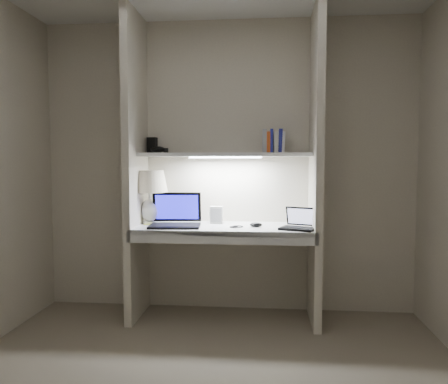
# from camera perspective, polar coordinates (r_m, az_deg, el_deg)

# --- Properties ---
(back_wall) EXTENTS (3.20, 0.01, 2.50)m
(back_wall) POSITION_cam_1_polar(r_m,az_deg,el_deg) (3.80, 0.41, 3.35)
(back_wall) COLOR beige
(back_wall) RESTS_ON floor
(alcove_panel_left) EXTENTS (0.06, 0.55, 2.50)m
(alcove_panel_left) POSITION_cam_1_polar(r_m,az_deg,el_deg) (3.66, -11.44, 3.24)
(alcove_panel_left) COLOR beige
(alcove_panel_left) RESTS_ON floor
(alcove_panel_right) EXTENTS (0.06, 0.55, 2.50)m
(alcove_panel_right) POSITION_cam_1_polar(r_m,az_deg,el_deg) (3.53, 11.92, 3.21)
(alcove_panel_right) COLOR beige
(alcove_panel_right) RESTS_ON floor
(desk) EXTENTS (1.40, 0.55, 0.04)m
(desk) POSITION_cam_1_polar(r_m,az_deg,el_deg) (3.57, 0.02, -4.77)
(desk) COLOR white
(desk) RESTS_ON alcove_panel_left
(desk_apron) EXTENTS (1.46, 0.03, 0.10)m
(desk_apron) POSITION_cam_1_polar(r_m,az_deg,el_deg) (3.31, -0.40, -5.96)
(desk_apron) COLOR silver
(desk_apron) RESTS_ON desk
(shelf) EXTENTS (1.40, 0.36, 0.03)m
(shelf) POSITION_cam_1_polar(r_m,az_deg,el_deg) (3.62, 0.16, 4.90)
(shelf) COLOR silver
(shelf) RESTS_ON back_wall
(strip_light) EXTENTS (0.60, 0.04, 0.02)m
(strip_light) POSITION_cam_1_polar(r_m,az_deg,el_deg) (3.62, 0.16, 4.55)
(strip_light) COLOR white
(strip_light) RESTS_ON shelf
(table_lamp) EXTENTS (0.31, 0.31, 0.45)m
(table_lamp) POSITION_cam_1_polar(r_m,az_deg,el_deg) (3.73, -9.69, 0.56)
(table_lamp) COLOR white
(table_lamp) RESTS_ON desk
(laptop_main) EXTENTS (0.43, 0.38, 0.27)m
(laptop_main) POSITION_cam_1_polar(r_m,az_deg,el_deg) (3.58, -6.34, -3.46)
(laptop_main) COLOR black
(laptop_main) RESTS_ON desk
(laptop_netbook) EXTENTS (0.32, 0.31, 0.17)m
(laptop_netbook) POSITION_cam_1_polar(r_m,az_deg,el_deg) (3.44, 9.80, -4.15)
(laptop_netbook) COLOR black
(laptop_netbook) RESTS_ON desk
(speaker) EXTENTS (0.11, 0.07, 0.15)m
(speaker) POSITION_cam_1_polar(r_m,az_deg,el_deg) (3.70, -0.99, -3.00)
(speaker) COLOR silver
(speaker) RESTS_ON desk
(mouse) EXTENTS (0.10, 0.07, 0.04)m
(mouse) POSITION_cam_1_polar(r_m,az_deg,el_deg) (3.51, 4.19, -4.30)
(mouse) COLOR black
(mouse) RESTS_ON desk
(cable_coil) EXTENTS (0.12, 0.12, 0.01)m
(cable_coil) POSITION_cam_1_polar(r_m,az_deg,el_deg) (3.49, 1.80, -4.53)
(cable_coil) COLOR black
(cable_coil) RESTS_ON desk
(sticky_note) EXTENTS (0.09, 0.09, 0.00)m
(sticky_note) POSITION_cam_1_polar(r_m,az_deg,el_deg) (3.71, -9.84, -4.15)
(sticky_note) COLOR #DDF132
(sticky_note) RESTS_ON desk
(book_row) EXTENTS (0.19, 0.13, 0.20)m
(book_row) POSITION_cam_1_polar(r_m,az_deg,el_deg) (3.71, 6.47, 6.54)
(book_row) COLOR white
(book_row) RESTS_ON shelf
(shelf_box) EXTENTS (0.09, 0.07, 0.14)m
(shelf_box) POSITION_cam_1_polar(r_m,az_deg,el_deg) (3.82, -9.36, 6.04)
(shelf_box) COLOR black
(shelf_box) RESTS_ON shelf
(shelf_gadget) EXTENTS (0.13, 0.09, 0.05)m
(shelf_gadget) POSITION_cam_1_polar(r_m,az_deg,el_deg) (3.70, -8.64, 5.51)
(shelf_gadget) COLOR black
(shelf_gadget) RESTS_ON shelf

